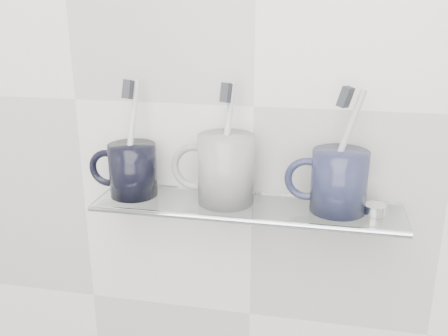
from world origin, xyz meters
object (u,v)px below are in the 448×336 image
(mug_center, at_px, (226,169))
(mug_right, at_px, (339,181))
(shelf_glass, at_px, (246,207))
(mug_left, at_px, (133,170))

(mug_center, distance_m, mug_right, 0.18)
(shelf_glass, xyz_separation_m, mug_center, (-0.04, 0.00, 0.06))
(mug_center, xyz_separation_m, mug_right, (0.18, 0.00, -0.01))
(shelf_glass, relative_size, mug_left, 5.60)
(shelf_glass, bearing_deg, mug_left, 178.53)
(shelf_glass, distance_m, mug_center, 0.07)
(mug_left, bearing_deg, mug_right, -19.76)
(mug_center, bearing_deg, mug_left, -168.01)
(shelf_glass, bearing_deg, mug_center, 171.92)
(shelf_glass, distance_m, mug_left, 0.20)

